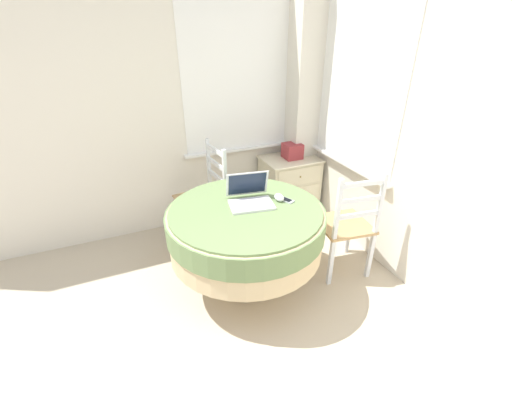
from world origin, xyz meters
TOP-DOWN VIEW (x-y plane):
  - corner_room_shell at (1.02, 1.71)m, footprint 4.10×4.61m
  - round_dining_table at (0.59, 1.50)m, footprint 1.20×1.20m
  - laptop at (0.65, 1.57)m, footprint 0.37×0.33m
  - computer_mouse at (0.87, 1.52)m, footprint 0.07×0.10m
  - cell_phone at (0.92, 1.49)m, footprint 0.10×0.13m
  - dining_chair_near_back_window at (0.50, 2.36)m, footprint 0.48×0.47m
  - dining_chair_near_right_window at (1.44, 1.37)m, footprint 0.48×0.48m
  - corner_cabinet at (1.51, 2.49)m, footprint 0.60×0.47m
  - storage_box at (1.53, 2.49)m, footprint 0.18×0.18m

SIDE VIEW (x-z plane):
  - corner_cabinet at x=1.51m, z-range 0.00..0.67m
  - dining_chair_near_back_window at x=0.50m, z-range -0.02..0.95m
  - dining_chair_near_right_window at x=1.44m, z-range -0.02..0.95m
  - round_dining_table at x=0.59m, z-range 0.21..0.96m
  - storage_box at x=1.53m, z-range 0.67..0.83m
  - cell_phone at x=0.92m, z-range 0.75..0.76m
  - computer_mouse at x=0.87m, z-range 0.75..0.80m
  - laptop at x=0.65m, z-range 0.69..0.91m
  - corner_room_shell at x=1.02m, z-range 0.00..2.55m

